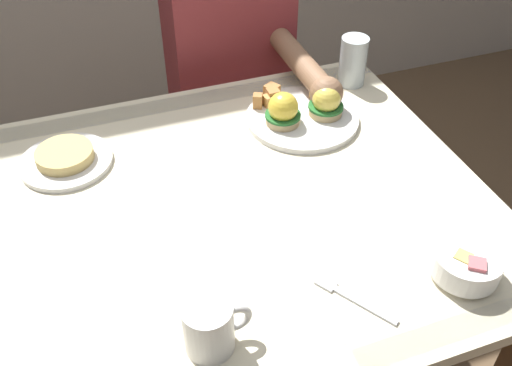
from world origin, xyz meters
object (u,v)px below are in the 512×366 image
Objects in this scene: fruit_bowl at (466,265)px; fork at (351,297)px; eggs_benedict_plate at (302,111)px; coffee_mug at (210,325)px; water_glass_near at (353,64)px; side_plate at (66,159)px; diner_person at (233,81)px; dining_table at (197,249)px.

fruit_bowl is 0.86× the size of fork.
eggs_benedict_plate is 0.65m from coffee_mug.
water_glass_near is 0.64× the size of side_plate.
diner_person is (0.08, 0.89, -0.09)m from fork.
fruit_bowl is 0.93m from diner_person.
coffee_mug is 0.56× the size of side_plate.
coffee_mug is at bearing -178.30° from fork.
diner_person is (-0.05, 0.38, -0.12)m from eggs_benedict_plate.
side_plate is at bearing 107.16° from coffee_mug.
dining_table is at bearing -114.70° from diner_person.
side_plate is (-0.74, -0.10, -0.04)m from water_glass_near.
eggs_benedict_plate reaches higher than fruit_bowl.
side_plate reaches higher than dining_table.
water_glass_near reaches higher than fork.
fork is at bearing -52.22° from side_plate.
fork is 0.71m from water_glass_near.
dining_table is 0.34m from coffee_mug.
fruit_bowl is at bearing -38.03° from dining_table.
dining_table is at bearing -146.71° from water_glass_near.
coffee_mug is (-0.38, -0.52, 0.02)m from eggs_benedict_plate.
water_glass_near is at bearing -47.01° from diner_person.
side_plate is (-0.22, 0.25, 0.12)m from dining_table.
coffee_mug is at bearing -125.91° from eggs_benedict_plate.
diner_person is at bearing 35.61° from side_plate.
coffee_mug is (-0.46, 0.02, 0.02)m from fruit_bowl.
fork is (0.25, 0.01, -0.05)m from coffee_mug.
fruit_bowl reaches higher than dining_table.
side_plate reaches higher than fork.
water_glass_near is 0.11× the size of diner_person.
diner_person is at bearing 65.30° from dining_table.
fruit_bowl reaches higher than fork.
dining_table is at bearing -48.04° from side_plate.
diner_person reaches higher than eggs_benedict_plate.
dining_table is 0.35m from side_plate.
dining_table is at bearing 123.90° from fork.
coffee_mug is 0.57m from side_plate.
water_glass_near is at bearing 63.16° from fork.
eggs_benedict_plate is (0.33, 0.22, 0.13)m from dining_table.
water_glass_near reaches higher than dining_table.
fork is 0.12× the size of diner_person.
fruit_bowl is 0.11× the size of diner_person.
coffee_mug is 0.79× the size of fork.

